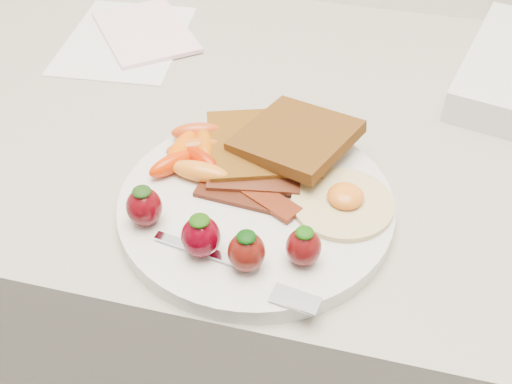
# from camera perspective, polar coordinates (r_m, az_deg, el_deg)

# --- Properties ---
(counter) EXTENTS (2.00, 0.60, 0.90)m
(counter) POSITION_cam_1_polar(r_m,az_deg,el_deg) (1.09, 2.12, -12.83)
(counter) COLOR gray
(counter) RESTS_ON ground
(plate) EXTENTS (0.27, 0.27, 0.02)m
(plate) POSITION_cam_1_polar(r_m,az_deg,el_deg) (0.63, -0.00, -1.26)
(plate) COLOR silver
(plate) RESTS_ON counter
(toast_lower) EXTENTS (0.14, 0.14, 0.01)m
(toast_lower) POSITION_cam_1_polar(r_m,az_deg,el_deg) (0.68, 0.51, 4.16)
(toast_lower) COLOR #49250D
(toast_lower) RESTS_ON plate
(toast_upper) EXTENTS (0.14, 0.14, 0.03)m
(toast_upper) POSITION_cam_1_polar(r_m,az_deg,el_deg) (0.67, 3.57, 4.87)
(toast_upper) COLOR #47280C
(toast_upper) RESTS_ON toast_lower
(fried_egg) EXTENTS (0.13, 0.13, 0.02)m
(fried_egg) POSITION_cam_1_polar(r_m,az_deg,el_deg) (0.62, 7.76, -0.83)
(fried_egg) COLOR beige
(fried_egg) RESTS_ON plate
(bacon_strips) EXTENTS (0.11, 0.06, 0.01)m
(bacon_strips) POSITION_cam_1_polar(r_m,az_deg,el_deg) (0.63, -0.43, 0.03)
(bacon_strips) COLOR black
(bacon_strips) RESTS_ON plate
(baby_carrots) EXTENTS (0.09, 0.10, 0.02)m
(baby_carrots) POSITION_cam_1_polar(r_m,az_deg,el_deg) (0.67, -5.69, 3.48)
(baby_carrots) COLOR #C05315
(baby_carrots) RESTS_ON plate
(strawberries) EXTENTS (0.18, 0.06, 0.04)m
(strawberries) POSITION_cam_1_polar(r_m,az_deg,el_deg) (0.57, -3.42, -3.72)
(strawberries) COLOR #4F030A
(strawberries) RESTS_ON plate
(fork) EXTENTS (0.16, 0.06, 0.00)m
(fork) POSITION_cam_1_polar(r_m,az_deg,el_deg) (0.56, -1.03, -7.16)
(fork) COLOR silver
(fork) RESTS_ON plate
(paper_sheet) EXTENTS (0.18, 0.22, 0.00)m
(paper_sheet) POSITION_cam_1_polar(r_m,az_deg,el_deg) (0.93, -11.55, 13.13)
(paper_sheet) COLOR white
(paper_sheet) RESTS_ON counter
(notepad) EXTENTS (0.19, 0.20, 0.01)m
(notepad) POSITION_cam_1_polar(r_m,az_deg,el_deg) (0.93, -9.81, 13.87)
(notepad) COLOR #FFC8D7
(notepad) RESTS_ON paper_sheet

